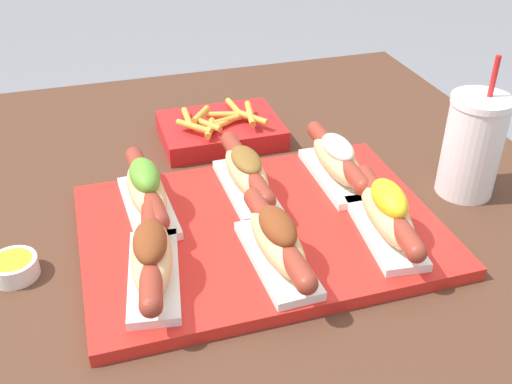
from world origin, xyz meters
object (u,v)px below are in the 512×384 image
Objects in this scene: hot_dog_0 at (152,257)px; sauce_bowl at (14,267)px; hot_dog_2 at (387,213)px; hot_dog_5 at (337,160)px; drink_cup at (472,146)px; serving_tray at (260,229)px; fries_basket at (220,130)px; hot_dog_4 at (246,173)px; hot_dog_1 at (277,241)px; hot_dog_3 at (146,190)px.

sauce_bowl is (-0.17, 0.08, -0.04)m from hot_dog_0.
hot_dog_2 is (0.31, -0.00, 0.00)m from hot_dog_0.
hot_dog_2 is 0.15m from hot_dog_5.
hot_dog_2 is 0.20m from drink_cup.
drink_cup is at bearing 10.15° from hot_dog_0.
drink_cup reaches higher than serving_tray.
hot_dog_0 is 0.40m from fries_basket.
hot_dog_4 is 0.21m from fries_basket.
hot_dog_0 is 0.31m from hot_dog_2.
hot_dog_1 is (0.15, -0.01, -0.00)m from hot_dog_0.
hot_dog_2 is 0.48m from sauce_bowl.
drink_cup is at bearing -41.02° from fries_basket.
hot_dog_3 is 0.20m from sauce_bowl.
hot_dog_0 and hot_dog_1 have the same top height.
serving_tray is 0.32m from sauce_bowl.
fries_basket is at bearing 86.73° from hot_dog_1.
hot_dog_2 is 1.00× the size of hot_dog_4.
hot_dog_5 is at bearing 47.62° from hot_dog_1.
fries_basket is at bearing 86.70° from serving_tray.
drink_cup is at bearing 2.83° from serving_tray.
hot_dog_4 is at bearing 177.88° from hot_dog_5.
hot_dog_0 reaches higher than hot_dog_5.
hot_dog_0 is at bearing 174.90° from hot_dog_1.
hot_dog_1 is 0.16m from hot_dog_2.
hot_dog_1 is 3.48× the size of sauce_bowl.
serving_tray is 2.31× the size of hot_dog_3.
hot_dog_5 is at bearing 8.81° from sauce_bowl.
hot_dog_5 is at bearing 92.07° from hot_dog_2.
hot_dog_0 is 0.23m from hot_dog_4.
hot_dog_3 is (-0.14, 0.16, 0.00)m from hot_dog_1.
sauce_bowl is (-0.32, 0.01, 0.01)m from serving_tray.
hot_dog_2 is at bearing 4.78° from hot_dog_1.
hot_dog_0 is 0.15m from hot_dog_3.
hot_dog_2 is 0.21m from hot_dog_4.
serving_tray is 0.10m from hot_dog_4.
hot_dog_1 reaches higher than serving_tray.
hot_dog_3 reaches higher than sauce_bowl.
drink_cup is 0.42m from fries_basket.
hot_dog_1 is at bearing -5.10° from hot_dog_0.
drink_cup reaches higher than hot_dog_2.
hot_dog_3 reaches higher than serving_tray.
fries_basket is (-0.13, 0.21, -0.03)m from hot_dog_5.
hot_dog_1 is (-0.00, -0.08, 0.04)m from serving_tray.
drink_cup is at bearing -18.71° from hot_dog_5.
drink_cup reaches higher than sauce_bowl.
hot_dog_1 reaches higher than hot_dog_5.
drink_cup is (0.48, -0.06, 0.03)m from hot_dog_3.
hot_dog_3 reaches higher than hot_dog_0.
hot_dog_0 is 0.15m from hot_dog_1.
serving_tray is at bearing 86.85° from hot_dog_1.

